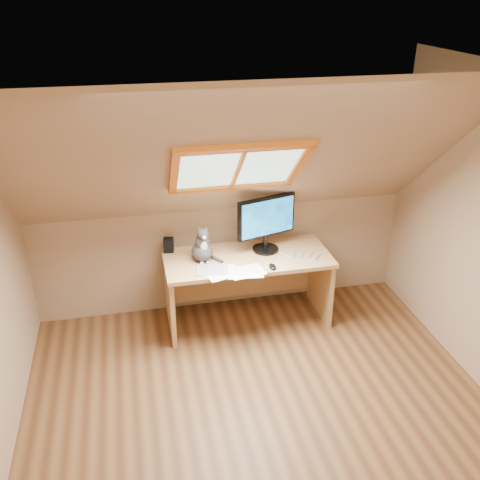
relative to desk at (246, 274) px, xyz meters
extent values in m
plane|color=brown|center=(-0.16, -1.44, -0.46)|extent=(3.50, 3.50, 0.00)
cube|color=#A28161|center=(-0.16, 0.31, 0.04)|extent=(3.50, 0.02, 1.00)
cube|color=silver|center=(-0.16, -2.22, 1.94)|extent=(3.50, 1.95, 0.02)
cube|color=#A28161|center=(-0.16, -0.47, 1.24)|extent=(3.50, 1.56, 1.41)
cube|color=#B2E0CC|center=(-0.16, -0.39, 1.17)|extent=(0.90, 0.53, 0.48)
cube|color=orange|center=(-0.16, -0.39, 1.17)|extent=(1.02, 0.64, 0.59)
cube|color=tan|center=(0.00, -0.06, 0.19)|extent=(1.48, 0.65, 0.04)
cube|color=tan|center=(-0.71, -0.06, -0.14)|extent=(0.04, 0.58, 0.64)
cube|color=tan|center=(0.71, -0.06, -0.14)|extent=(0.04, 0.58, 0.64)
cube|color=tan|center=(0.00, 0.23, -0.14)|extent=(1.38, 0.03, 0.45)
cylinder|color=black|center=(0.19, 0.02, 0.22)|extent=(0.24, 0.24, 0.02)
cylinder|color=black|center=(0.19, 0.02, 0.30)|extent=(0.04, 0.04, 0.13)
cube|color=black|center=(0.19, 0.02, 0.55)|extent=(0.55, 0.20, 0.37)
cube|color=#0218C0|center=(0.20, -0.01, 0.55)|extent=(0.50, 0.15, 0.32)
ellipsoid|color=#3B3634|center=(-0.40, -0.04, 0.29)|extent=(0.21, 0.24, 0.16)
ellipsoid|color=#3B3634|center=(-0.40, -0.05, 0.39)|extent=(0.13, 0.13, 0.17)
ellipsoid|color=silver|center=(-0.40, -0.10, 0.37)|extent=(0.06, 0.04, 0.10)
ellipsoid|color=#3B3634|center=(-0.40, -0.09, 0.49)|extent=(0.11, 0.10, 0.09)
sphere|color=silver|center=(-0.39, -0.13, 0.47)|extent=(0.04, 0.04, 0.04)
cone|color=#3B3634|center=(-0.43, -0.07, 0.53)|extent=(0.05, 0.05, 0.06)
cone|color=#3B3634|center=(-0.37, -0.07, 0.53)|extent=(0.05, 0.05, 0.06)
cube|color=black|center=(-0.67, 0.19, 0.28)|extent=(0.10, 0.10, 0.13)
cube|color=#B2B2B7|center=(-0.35, -0.26, 0.22)|extent=(0.29, 0.22, 0.01)
ellipsoid|color=black|center=(0.16, -0.32, 0.23)|extent=(0.06, 0.10, 0.03)
cube|color=white|center=(-0.17, -0.32, 0.21)|extent=(0.33, 0.27, 0.00)
cube|color=white|center=(-0.17, -0.32, 0.22)|extent=(0.32, 0.24, 0.00)
cube|color=white|center=(-0.17, -0.32, 0.22)|extent=(0.35, 0.30, 0.00)
camera|label=1|loc=(-0.96, -4.17, 2.42)|focal=40.00mm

